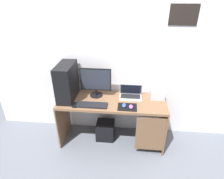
% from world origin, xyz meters
% --- Properties ---
extents(ground_plane, '(8.00, 8.00, 0.00)m').
position_xyz_m(ground_plane, '(0.00, 0.00, 0.00)').
color(ground_plane, slate).
extents(wall_back, '(4.00, 0.05, 2.60)m').
position_xyz_m(wall_back, '(0.00, 0.32, 1.30)').
color(wall_back, silver).
rests_on(wall_back, ground_plane).
extents(desk, '(1.55, 0.56, 0.74)m').
position_xyz_m(desk, '(0.02, -0.01, 0.59)').
color(desk, brown).
rests_on(desk, ground_plane).
extents(pc_tower, '(0.22, 0.47, 0.52)m').
position_xyz_m(pc_tower, '(-0.65, 0.02, 1.00)').
color(pc_tower, black).
rests_on(pc_tower, desk).
extents(monitor, '(0.45, 0.19, 0.44)m').
position_xyz_m(monitor, '(-0.25, 0.11, 0.97)').
color(monitor, black).
rests_on(monitor, desk).
extents(laptop, '(0.33, 0.22, 0.20)m').
position_xyz_m(laptop, '(0.26, 0.13, 0.78)').
color(laptop, '#9EA3A8').
rests_on(laptop, desk).
extents(projector, '(0.20, 0.14, 0.12)m').
position_xyz_m(projector, '(0.66, 0.12, 0.80)').
color(projector, '#B7BCC6').
rests_on(projector, desk).
extents(keyboard, '(0.42, 0.14, 0.02)m').
position_xyz_m(keyboard, '(-0.26, -0.16, 0.75)').
color(keyboard, black).
rests_on(keyboard, desk).
extents(mousepad, '(0.26, 0.20, 0.00)m').
position_xyz_m(mousepad, '(0.22, -0.15, 0.74)').
color(mousepad, black).
rests_on(mousepad, desk).
extents(mouse_left, '(0.06, 0.10, 0.03)m').
position_xyz_m(mouse_left, '(0.18, -0.14, 0.76)').
color(mouse_left, '#2D51B2').
rests_on(mouse_left, mousepad).
extents(mouse_right, '(0.06, 0.10, 0.03)m').
position_xyz_m(mouse_right, '(0.27, -0.17, 0.76)').
color(mouse_right, '#8C4C99').
rests_on(mouse_right, mousepad).
extents(cell_phone, '(0.07, 0.13, 0.01)m').
position_xyz_m(cell_phone, '(-0.49, -0.18, 0.74)').
color(cell_phone, black).
rests_on(cell_phone, desk).
extents(subwoofer, '(0.28, 0.28, 0.28)m').
position_xyz_m(subwoofer, '(-0.11, 0.05, 0.14)').
color(subwoofer, black).
rests_on(subwoofer, ground_plane).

